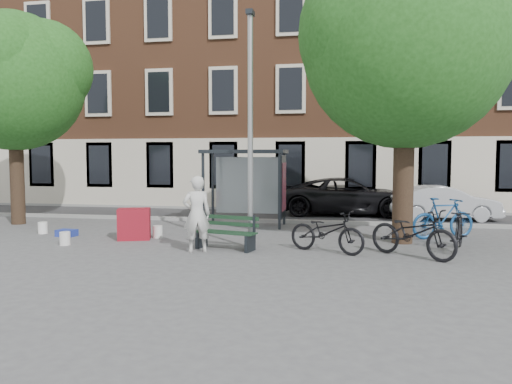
{
  "coord_description": "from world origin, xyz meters",
  "views": [
    {
      "loc": [
        2.53,
        -12.73,
        2.41
      ],
      "look_at": [
        -0.04,
        1.0,
        1.4
      ],
      "focal_mm": 35.0,
      "sensor_mm": 36.0,
      "label": 1
    }
  ],
  "objects_px": {
    "notice_sign": "(405,195)",
    "bike_b": "(443,218)",
    "car_dark": "(348,196)",
    "car_silver": "(444,203)",
    "bench": "(226,234)",
    "bike_c": "(413,233)",
    "bus_shelter": "(256,170)",
    "bike_a": "(327,231)",
    "painter": "(197,214)",
    "lamppost": "(250,142)",
    "red_stand": "(134,224)",
    "bike_d": "(459,231)"
  },
  "relations": [
    {
      "from": "notice_sign",
      "to": "bike_b",
      "type": "bearing_deg",
      "value": -64.54
    },
    {
      "from": "bike_b",
      "to": "car_dark",
      "type": "relative_size",
      "value": 0.37
    },
    {
      "from": "car_dark",
      "to": "car_silver",
      "type": "distance_m",
      "value": 3.73
    },
    {
      "from": "bike_b",
      "to": "car_silver",
      "type": "xyz_separation_m",
      "value": [
        0.8,
        4.38,
        0.05
      ]
    },
    {
      "from": "bench",
      "to": "bike_c",
      "type": "bearing_deg",
      "value": 11.14
    },
    {
      "from": "car_dark",
      "to": "car_silver",
      "type": "bearing_deg",
      "value": -109.65
    },
    {
      "from": "bus_shelter",
      "to": "bike_a",
      "type": "xyz_separation_m",
      "value": [
        2.61,
        -4.39,
        -1.39
      ]
    },
    {
      "from": "bench",
      "to": "bike_c",
      "type": "distance_m",
      "value": 4.63
    },
    {
      "from": "bike_b",
      "to": "car_dark",
      "type": "height_order",
      "value": "car_dark"
    },
    {
      "from": "bench",
      "to": "bike_b",
      "type": "distance_m",
      "value": 6.45
    },
    {
      "from": "bike_a",
      "to": "notice_sign",
      "type": "distance_m",
      "value": 4.47
    },
    {
      "from": "painter",
      "to": "bench",
      "type": "xyz_separation_m",
      "value": [
        0.62,
        0.55,
        -0.57
      ]
    },
    {
      "from": "painter",
      "to": "bike_c",
      "type": "bearing_deg",
      "value": 160.02
    },
    {
      "from": "bike_b",
      "to": "painter",
      "type": "bearing_deg",
      "value": 92.47
    },
    {
      "from": "bench",
      "to": "painter",
      "type": "bearing_deg",
      "value": -124.52
    },
    {
      "from": "painter",
      "to": "car_dark",
      "type": "height_order",
      "value": "painter"
    },
    {
      "from": "car_dark",
      "to": "notice_sign",
      "type": "xyz_separation_m",
      "value": [
        1.79,
        -4.45,
        0.43
      ]
    },
    {
      "from": "bike_b",
      "to": "car_silver",
      "type": "height_order",
      "value": "car_silver"
    },
    {
      "from": "lamppost",
      "to": "bench",
      "type": "distance_m",
      "value": 2.48
    },
    {
      "from": "bike_b",
      "to": "bench",
      "type": "bearing_deg",
      "value": 90.61
    },
    {
      "from": "painter",
      "to": "car_dark",
      "type": "relative_size",
      "value": 0.35
    },
    {
      "from": "car_dark",
      "to": "notice_sign",
      "type": "bearing_deg",
      "value": -160.25
    },
    {
      "from": "bike_c",
      "to": "red_stand",
      "type": "bearing_deg",
      "value": 118.26
    },
    {
      "from": "bench",
      "to": "car_dark",
      "type": "relative_size",
      "value": 0.32
    },
    {
      "from": "bench",
      "to": "bike_b",
      "type": "bearing_deg",
      "value": 38.97
    },
    {
      "from": "lamppost",
      "to": "car_silver",
      "type": "height_order",
      "value": "lamppost"
    },
    {
      "from": "bus_shelter",
      "to": "red_stand",
      "type": "height_order",
      "value": "bus_shelter"
    },
    {
      "from": "lamppost",
      "to": "red_stand",
      "type": "height_order",
      "value": "lamppost"
    },
    {
      "from": "car_dark",
      "to": "bike_b",
      "type": "bearing_deg",
      "value": -155.52
    },
    {
      "from": "bench",
      "to": "car_silver",
      "type": "distance_m",
      "value": 9.73
    },
    {
      "from": "car_silver",
      "to": "bike_d",
      "type": "bearing_deg",
      "value": 165.81
    },
    {
      "from": "red_stand",
      "to": "car_silver",
      "type": "bearing_deg",
      "value": 32.71
    },
    {
      "from": "bike_a",
      "to": "bike_c",
      "type": "relative_size",
      "value": 0.91
    },
    {
      "from": "lamppost",
      "to": "bench",
      "type": "relative_size",
      "value": 3.53
    },
    {
      "from": "bike_b",
      "to": "bike_d",
      "type": "distance_m",
      "value": 1.85
    },
    {
      "from": "car_silver",
      "to": "bench",
      "type": "bearing_deg",
      "value": 129.67
    },
    {
      "from": "bench",
      "to": "car_dark",
      "type": "distance_m",
      "value": 8.81
    },
    {
      "from": "bench",
      "to": "bike_c",
      "type": "xyz_separation_m",
      "value": [
        4.62,
        -0.21,
        0.2
      ]
    },
    {
      "from": "bus_shelter",
      "to": "notice_sign",
      "type": "relative_size",
      "value": 1.68
    },
    {
      "from": "lamppost",
      "to": "bench",
      "type": "height_order",
      "value": "lamppost"
    },
    {
      "from": "bike_d",
      "to": "notice_sign",
      "type": "distance_m",
      "value": 3.15
    },
    {
      "from": "lamppost",
      "to": "bike_c",
      "type": "bearing_deg",
      "value": -7.06
    },
    {
      "from": "bus_shelter",
      "to": "red_stand",
      "type": "bearing_deg",
      "value": -130.66
    },
    {
      "from": "bike_c",
      "to": "red_stand",
      "type": "height_order",
      "value": "bike_c"
    },
    {
      "from": "lamppost",
      "to": "bench",
      "type": "xyz_separation_m",
      "value": [
        -0.58,
        -0.29,
        -2.39
      ]
    },
    {
      "from": "notice_sign",
      "to": "car_dark",
      "type": "bearing_deg",
      "value": 94.53
    },
    {
      "from": "bike_c",
      "to": "red_stand",
      "type": "distance_m",
      "value": 7.69
    },
    {
      "from": "bike_c",
      "to": "notice_sign",
      "type": "bearing_deg",
      "value": 33.59
    },
    {
      "from": "painter",
      "to": "bench",
      "type": "relative_size",
      "value": 1.11
    },
    {
      "from": "painter",
      "to": "car_silver",
      "type": "bearing_deg",
      "value": -157.05
    }
  ]
}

